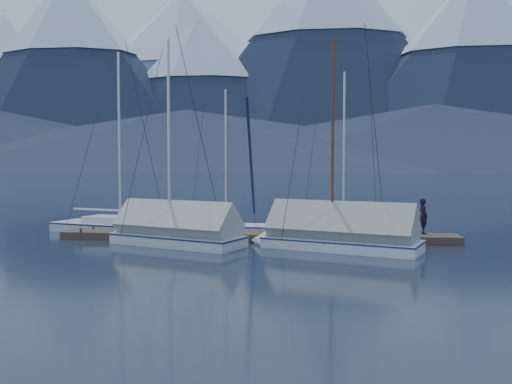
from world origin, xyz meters
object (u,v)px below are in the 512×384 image
sailboat_open_right (353,232)px  sailboat_covered_near (328,237)px  sailboat_covered_far (167,233)px  person (423,216)px  sailboat_open_mid (234,229)px  sailboat_open_left (129,230)px

sailboat_open_right → sailboat_covered_near: size_ratio=0.92×
sailboat_covered_far → person: size_ratio=6.02×
sailboat_covered_near → sailboat_open_mid: bearing=133.4°
sailboat_open_left → sailboat_covered_far: 4.58m
sailboat_covered_far → person: sailboat_covered_far is taller
sailboat_covered_far → person: 11.40m
sailboat_open_left → sailboat_covered_far: bearing=-50.3°
sailboat_covered_far → sailboat_covered_near: bearing=-3.7°
sailboat_open_left → sailboat_open_mid: bearing=10.1°
sailboat_open_left → sailboat_open_mid: sailboat_open_left is taller
sailboat_open_left → person: 14.21m
sailboat_open_left → person: (14.11, -1.40, 0.97)m
sailboat_open_mid → sailboat_covered_near: (4.63, -4.89, 0.33)m
sailboat_open_right → sailboat_covered_far: bearing=-154.0°
sailboat_open_left → person: bearing=-5.7°
sailboat_open_mid → sailboat_covered_far: bearing=-117.0°
sailboat_open_left → person: size_ratio=6.21×
sailboat_open_right → sailboat_covered_far: (-8.20, -3.99, 0.32)m
sailboat_open_left → sailboat_open_right: size_ratio=1.14×
sailboat_open_mid → person: sailboat_open_mid is taller
sailboat_open_right → person: size_ratio=5.46×
sailboat_open_mid → sailboat_covered_near: size_ratio=0.84×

